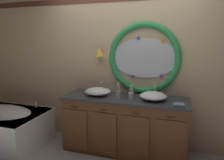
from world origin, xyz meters
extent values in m
plane|color=gray|center=(0.00, 0.00, 0.00)|extent=(14.00, 14.00, 0.00)
cube|color=#D6B78E|center=(0.00, 0.59, 1.30)|extent=(6.40, 0.08, 2.60)
ellipsoid|color=silver|center=(0.29, 0.54, 1.42)|extent=(1.02, 0.02, 0.62)
torus|color=green|center=(0.29, 0.53, 1.42)|extent=(1.11, 0.10, 1.11)
cube|color=yellow|center=(0.80, 0.52, 1.41)|extent=(0.05, 0.01, 0.05)
cube|color=orange|center=(0.56, 0.52, 1.69)|extent=(0.05, 0.01, 0.05)
cube|color=#2866B7|center=(0.20, 0.52, 1.73)|extent=(0.05, 0.01, 0.05)
cube|color=yellow|center=(-0.18, 0.52, 1.54)|extent=(0.05, 0.01, 0.05)
cube|color=#2866B7|center=(-0.16, 0.52, 1.28)|extent=(0.05, 0.01, 0.05)
cube|color=purple|center=(0.13, 0.52, 1.13)|extent=(0.05, 0.01, 0.05)
cube|color=purple|center=(0.57, 0.52, 1.16)|extent=(0.05, 0.01, 0.05)
cylinder|color=#4C3823|center=(-0.41, 0.51, 1.54)|extent=(0.02, 0.09, 0.02)
cone|color=gold|center=(-0.41, 0.46, 1.52)|extent=(0.17, 0.17, 0.14)
cube|color=brown|center=(0.07, 0.25, 0.41)|extent=(1.83, 0.59, 0.83)
cube|color=#38383D|center=(0.07, 0.25, 0.84)|extent=(1.86, 0.63, 0.03)
cube|color=#38383D|center=(0.07, 0.54, 0.77)|extent=(1.83, 0.02, 0.11)
cube|color=brown|center=(-0.62, -0.05, 0.37)|extent=(0.38, 0.02, 0.63)
cylinder|color=#422D1E|center=(-0.62, -0.06, 0.73)|extent=(0.10, 0.01, 0.01)
cube|color=brown|center=(-0.16, -0.05, 0.37)|extent=(0.38, 0.02, 0.63)
cylinder|color=#422D1E|center=(-0.16, -0.06, 0.73)|extent=(0.10, 0.01, 0.01)
cube|color=brown|center=(0.29, -0.05, 0.37)|extent=(0.38, 0.02, 0.63)
cylinder|color=#422D1E|center=(0.29, -0.06, 0.73)|extent=(0.10, 0.01, 0.01)
cube|color=brown|center=(0.75, -0.05, 0.37)|extent=(0.38, 0.02, 0.63)
cylinder|color=#422D1E|center=(0.75, -0.06, 0.73)|extent=(0.10, 0.01, 0.01)
cube|color=white|center=(-1.93, -0.15, 0.27)|extent=(1.43, 0.92, 0.54)
ellipsoid|color=white|center=(-1.93, -0.15, 0.49)|extent=(1.17, 0.72, 0.28)
cube|color=white|center=(-1.93, -0.15, 0.53)|extent=(1.46, 0.95, 0.02)
cylinder|color=silver|center=(-1.54, 0.26, 0.60)|extent=(0.04, 0.04, 0.11)
cylinder|color=silver|center=(-1.93, -0.15, 0.49)|extent=(0.04, 0.04, 0.01)
ellipsoid|color=white|center=(-0.36, 0.22, 0.92)|extent=(0.37, 0.31, 0.12)
torus|color=white|center=(-0.36, 0.22, 0.92)|extent=(0.39, 0.39, 0.02)
cylinder|color=silver|center=(-0.36, 0.22, 0.92)|extent=(0.03, 0.03, 0.01)
ellipsoid|color=white|center=(0.49, 0.22, 0.92)|extent=(0.36, 0.34, 0.12)
torus|color=white|center=(0.49, 0.22, 0.92)|extent=(0.38, 0.38, 0.02)
cylinder|color=silver|center=(0.49, 0.22, 0.92)|extent=(0.03, 0.03, 0.01)
cylinder|color=silver|center=(-0.36, 0.48, 0.87)|extent=(0.05, 0.05, 0.02)
cylinder|color=silver|center=(-0.36, 0.48, 0.95)|extent=(0.02, 0.02, 0.15)
sphere|color=silver|center=(-0.36, 0.48, 1.03)|extent=(0.03, 0.03, 0.03)
cylinder|color=silver|center=(-0.36, 0.42, 1.03)|extent=(0.02, 0.10, 0.02)
cylinder|color=silver|center=(-0.43, 0.48, 0.89)|extent=(0.04, 0.04, 0.06)
cylinder|color=silver|center=(-0.28, 0.48, 0.89)|extent=(0.04, 0.04, 0.06)
cube|color=silver|center=(-0.43, 0.48, 0.92)|extent=(0.05, 0.01, 0.01)
cube|color=silver|center=(-0.28, 0.48, 0.92)|extent=(0.05, 0.01, 0.01)
cylinder|color=silver|center=(0.49, 0.48, 0.87)|extent=(0.05, 0.05, 0.02)
cylinder|color=silver|center=(0.49, 0.48, 0.95)|extent=(0.02, 0.02, 0.15)
sphere|color=silver|center=(0.49, 0.48, 1.03)|extent=(0.03, 0.03, 0.03)
cylinder|color=silver|center=(0.49, 0.42, 1.03)|extent=(0.02, 0.11, 0.02)
cylinder|color=silver|center=(0.39, 0.48, 0.89)|extent=(0.04, 0.04, 0.06)
cylinder|color=silver|center=(0.58, 0.48, 0.89)|extent=(0.04, 0.04, 0.06)
cube|color=silver|center=(0.39, 0.48, 0.92)|extent=(0.05, 0.01, 0.01)
cube|color=silver|center=(0.58, 0.48, 0.92)|extent=(0.05, 0.01, 0.01)
cylinder|color=silver|center=(-0.03, 0.22, 0.91)|extent=(0.07, 0.07, 0.10)
torus|color=silver|center=(-0.03, 0.22, 0.96)|extent=(0.08, 0.08, 0.01)
cylinder|color=yellow|center=(-0.02, 0.22, 0.96)|extent=(0.03, 0.02, 0.19)
cube|color=white|center=(-0.02, 0.22, 1.07)|extent=(0.02, 0.02, 0.02)
cylinder|color=pink|center=(-0.03, 0.23, 0.97)|extent=(0.01, 0.04, 0.19)
cube|color=white|center=(-0.03, 0.23, 1.07)|extent=(0.02, 0.02, 0.02)
cylinder|color=#E0383D|center=(-0.04, 0.21, 0.95)|extent=(0.03, 0.02, 0.16)
cube|color=white|center=(-0.04, 0.21, 1.04)|extent=(0.02, 0.02, 0.02)
cylinder|color=silver|center=(0.17, 0.20, 0.90)|extent=(0.08, 0.08, 0.08)
torus|color=silver|center=(0.17, 0.20, 0.94)|extent=(0.09, 0.09, 0.01)
cylinder|color=pink|center=(0.19, 0.20, 0.97)|extent=(0.03, 0.04, 0.19)
cube|color=white|center=(0.19, 0.20, 1.07)|extent=(0.02, 0.02, 0.03)
cylinder|color=blue|center=(0.16, 0.22, 0.95)|extent=(0.04, 0.01, 0.16)
cube|color=white|center=(0.16, 0.22, 1.05)|extent=(0.02, 0.02, 0.02)
cylinder|color=green|center=(0.16, 0.18, 0.96)|extent=(0.02, 0.02, 0.17)
cube|color=white|center=(0.16, 0.18, 1.05)|extent=(0.02, 0.02, 0.02)
cylinder|color=pink|center=(0.15, 0.32, 0.92)|extent=(0.06, 0.06, 0.11)
cylinder|color=silver|center=(0.15, 0.32, 0.98)|extent=(0.04, 0.04, 0.02)
cylinder|color=silver|center=(0.15, 0.30, 0.99)|extent=(0.01, 0.04, 0.01)
cube|color=#7593A8|center=(0.84, 0.05, 0.87)|extent=(0.14, 0.12, 0.02)
cube|color=#7593A8|center=(0.84, 0.05, 0.88)|extent=(0.14, 0.12, 0.02)
camera|label=1|loc=(0.81, -2.68, 1.70)|focal=33.52mm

